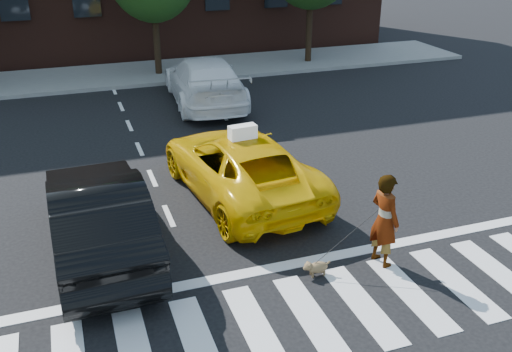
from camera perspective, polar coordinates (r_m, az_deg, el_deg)
The scene contains 10 objects.
ground at distance 10.18m, azimuth 5.49°, elevation -13.80°, with size 120.00×120.00×0.00m, color black.
crosswalk at distance 10.18m, azimuth 5.49°, elevation -13.78°, with size 13.00×2.40×0.01m, color silver.
stop_line at distance 11.36m, azimuth 2.14°, elevation -9.10°, with size 12.00×0.30×0.01m, color silver.
sidewalk_far at distance 25.70m, azimuth -10.98°, elevation 10.08°, with size 30.00×4.00×0.15m, color slate.
taxi at distance 13.89m, azimuth -1.56°, elevation 1.08°, with size 2.56×5.56×1.54m, color #E6B104.
black_sedan at distance 11.84m, azimuth -15.47°, elevation -3.81°, with size 1.80×5.17×1.70m, color black.
white_suv at distance 21.06m, azimuth -5.16°, elevation 9.45°, with size 2.39×5.87×1.70m, color white.
woman at distance 11.30m, azimuth 12.73°, elevation -4.31°, with size 0.70×0.46×1.92m, color #999999.
dog at distance 11.09m, azimuth 6.01°, elevation -9.06°, with size 0.56×0.23×0.32m.
taxi_sign at distance 13.36m, azimuth -1.35°, elevation 4.42°, with size 0.65×0.28×0.32m, color white.
Camera 1 is at (-3.51, -7.19, 6.30)m, focal length 40.00 mm.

